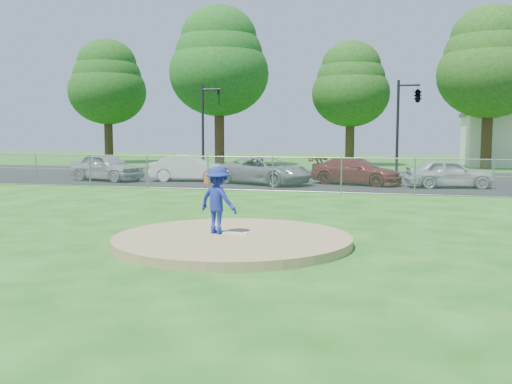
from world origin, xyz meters
TOP-DOWN VIEW (x-y plane):
  - ground at (0.00, 10.00)m, footprint 120.00×120.00m
  - pitchers_mound at (0.00, 0.00)m, footprint 5.40×5.40m
  - pitching_rubber at (0.00, 0.20)m, footprint 0.60×0.15m
  - chain_link_fence at (0.00, 12.00)m, footprint 40.00×0.06m
  - parking_lot at (0.00, 16.50)m, footprint 50.00×8.00m
  - street at (0.00, 24.00)m, footprint 60.00×7.00m
  - tree_far_left at (-22.00, 33.00)m, footprint 6.72×6.72m
  - tree_left at (-11.00, 31.00)m, footprint 7.84×7.84m
  - tree_center at (-1.00, 34.00)m, footprint 6.16×6.16m
  - tree_right at (9.00, 32.00)m, footprint 7.28×7.28m
  - traffic_signal_left at (-8.76, 22.00)m, footprint 1.28×0.20m
  - traffic_signal_center at (3.97, 22.00)m, footprint 1.42×2.48m
  - pitcher at (-0.41, 0.20)m, footprint 1.14×0.90m
  - traffic_cone at (-6.20, 15.21)m, footprint 0.41×0.41m
  - parked_car_silver at (-11.95, 15.18)m, footprint 4.67×2.93m
  - parked_car_white at (-7.54, 16.10)m, footprint 4.40×2.32m
  - parked_car_gray at (-3.16, 15.25)m, footprint 5.39×4.10m
  - parked_car_darkred at (1.20, 16.32)m, footprint 4.93×3.26m
  - parked_car_pearl at (5.56, 15.80)m, footprint 4.20×2.34m

SIDE VIEW (x-z plane):
  - ground at x=0.00m, z-range 0.00..0.00m
  - street at x=0.00m, z-range 0.00..0.01m
  - parking_lot at x=0.00m, z-range 0.00..0.01m
  - pitchers_mound at x=0.00m, z-range 0.00..0.20m
  - pitching_rubber at x=0.00m, z-range 0.20..0.24m
  - traffic_cone at x=-6.20m, z-range 0.01..0.80m
  - parked_car_darkred at x=1.20m, z-range 0.01..1.34m
  - parked_car_pearl at x=5.56m, z-range 0.01..1.36m
  - parked_car_gray at x=-3.16m, z-range 0.01..1.37m
  - parked_car_white at x=-7.54m, z-range 0.01..1.39m
  - chain_link_fence at x=0.00m, z-range 0.00..1.50m
  - parked_car_silver at x=-11.95m, z-range 0.01..1.49m
  - pitcher at x=-0.41m, z-range 0.20..1.75m
  - traffic_signal_left at x=-8.76m, z-range 0.56..6.16m
  - traffic_signal_center at x=3.97m, z-range 1.81..7.41m
  - tree_center at x=-1.00m, z-range 1.55..11.39m
  - tree_far_left at x=-22.00m, z-range 1.69..12.43m
  - tree_right at x=9.00m, z-range 1.83..13.47m
  - tree_left at x=-11.00m, z-range 1.98..14.51m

